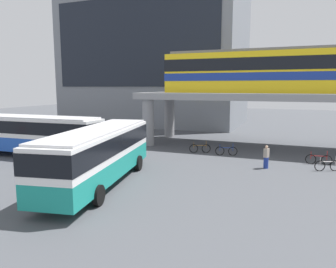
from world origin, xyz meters
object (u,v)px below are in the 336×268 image
Objects in this scene: bicycle_blue at (226,151)px; bicycle_silver at (328,166)px; train at (305,70)px; bus_main at (99,150)px; bus_secondary at (36,132)px; bicycle_brown at (200,148)px; pedestrian_at_kerb at (266,158)px; station_building at (156,55)px; bicycle_red at (319,160)px.

bicycle_silver is at bearing -18.76° from bicycle_blue.
train is 14.12× the size of bicycle_blue.
bus_secondary is at bearing 152.52° from bus_main.
bus_main is at bearing -104.53° from bicycle_brown.
bicycle_brown is at bearing 148.37° from pedestrian_at_kerb.
bus_secondary is 6.34× the size of bicycle_blue.
train is 15.57× the size of pedestrian_at_kerb.
pedestrian_at_kerb is (18.48, -23.70, -9.56)m from station_building.
station_building is at bearing 126.45° from bicycle_blue.
bus_main is at bearing -146.62° from bicycle_silver.
station_building reaches higher than bus_main.
bicycle_brown is (2.81, 10.84, -1.63)m from bus_main.
bus_secondary is (1.10, -26.42, -8.32)m from station_building.
station_building is at bearing 107.85° from bus_main.
train is 2.19× the size of bus_main.
bus_main is 6.32× the size of bicycle_red.
bicycle_silver is 7.64m from bicycle_blue.
station_building is 2.28× the size of bus_main.
bus_main is 10.03m from bus_secondary.
bicycle_brown and bicycle_blue have the same top height.
train is at bearing 28.92° from bicycle_brown.
pedestrian_at_kerb reaches higher than bicycle_silver.
bicycle_blue is at bearing 23.05° from bus_secondary.
bus_main reaches higher than pedestrian_at_kerb.
station_building reaches higher than bicycle_blue.
bicycle_blue is (-6.80, 0.72, 0.00)m from bicycle_red.
bus_secondary is (-8.90, 4.63, 0.00)m from bus_main.
bicycle_brown is 9.15m from bicycle_red.
pedestrian_at_kerb is (8.48, 7.35, -1.25)m from bus_main.
bicycle_red is 4.27m from pedestrian_at_kerb.
bus_main is at bearing -140.34° from bicycle_red.
bicycle_blue is (-7.24, 2.46, 0.00)m from bicycle_silver.
bicycle_red is at bearing -6.05° from bicycle_blue.
pedestrian_at_kerb is at bearing 40.93° from bus_main.
bicycle_blue is at bearing 173.95° from bicycle_red.
bicycle_brown is at bearing -151.08° from train.
train is 11.20m from bicycle_brown.
bus_main is 11.29m from pedestrian_at_kerb.
bicycle_silver is at bearing -45.72° from station_building.
train is 14.90× the size of bicycle_silver.
bus_main is at bearing -125.20° from train.
pedestrian_at_kerb is (-2.26, -7.87, -6.20)m from train.
train is at bearing 39.44° from bicycle_blue.
bus_secondary is 13.36m from bicycle_brown.
train reaches higher than bus_secondary.
bus_main and bus_secondary have the same top height.
bicycle_brown and bicycle_red have the same top height.
pedestrian_at_kerb is (-3.43, -2.52, 0.38)m from bicycle_red.
bus_secondary is at bearing -156.95° from bicycle_blue.
bicycle_silver is at bearing 9.36° from bus_secondary.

